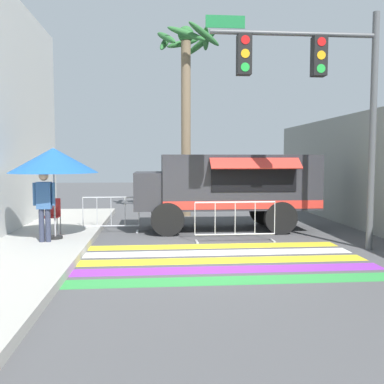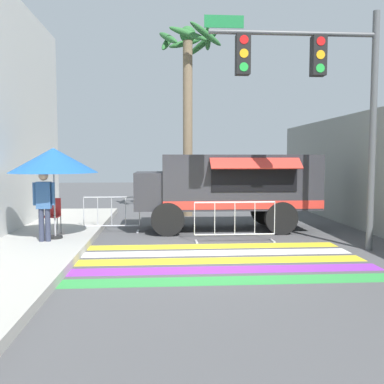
{
  "view_description": "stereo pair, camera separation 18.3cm",
  "coord_description": "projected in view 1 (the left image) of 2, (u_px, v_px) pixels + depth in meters",
  "views": [
    {
      "loc": [
        -1.39,
        -9.44,
        2.2
      ],
      "look_at": [
        -0.37,
        2.36,
        1.27
      ],
      "focal_mm": 40.0,
      "sensor_mm": 36.0,
      "label": 1
    },
    {
      "loc": [
        -1.21,
        -9.45,
        2.2
      ],
      "look_at": [
        -0.37,
        2.36,
        1.27
      ],
      "focal_mm": 40.0,
      "sensor_mm": 36.0,
      "label": 2
    }
  ],
  "objects": [
    {
      "name": "food_truck",
      "position": [
        224.0,
        184.0,
        13.15
      ],
      "size": [
        5.47,
        2.55,
        2.31
      ],
      "color": "#2D2D33",
      "rests_on": "ground_plane"
    },
    {
      "name": "vendor_person",
      "position": [
        44.0,
        202.0,
        10.32
      ],
      "size": [
        0.53,
        0.23,
        1.72
      ],
      "rotation": [
        0.0,
        0.0,
        0.25
      ],
      "color": "#2D3347",
      "rests_on": "sidewalk_left"
    },
    {
      "name": "traffic_signal_pole",
      "position": [
        319.0,
        84.0,
        9.95
      ],
      "size": [
        4.09,
        0.29,
        5.61
      ],
      "color": "#515456",
      "rests_on": "ground_plane"
    },
    {
      "name": "barricade_front",
      "position": [
        235.0,
        222.0,
        11.31
      ],
      "size": [
        2.16,
        0.44,
        1.07
      ],
      "color": "#B7BABF",
      "rests_on": "ground_plane"
    },
    {
      "name": "ground_plane",
      "position": [
        217.0,
        256.0,
        9.67
      ],
      "size": [
        60.0,
        60.0,
        0.0
      ],
      "primitive_type": "plane",
      "color": "#4C4C4F"
    },
    {
      "name": "palm_tree",
      "position": [
        187.0,
        84.0,
        16.04
      ],
      "size": [
        2.51,
        2.57,
        7.12
      ],
      "color": "#7A664C",
      "rests_on": "ground_plane"
    },
    {
      "name": "crosswalk_painted",
      "position": [
        220.0,
        260.0,
        9.23
      ],
      "size": [
        6.4,
        3.6,
        0.01
      ],
      "color": "green",
      "rests_on": "ground_plane"
    },
    {
      "name": "patio_umbrella",
      "position": [
        53.0,
        161.0,
        10.64
      ],
      "size": [
        2.19,
        2.19,
        2.29
      ],
      "color": "black",
      "rests_on": "sidewalk_left"
    },
    {
      "name": "concrete_wall_right",
      "position": [
        366.0,
        171.0,
        12.93
      ],
      "size": [
        0.2,
        16.0,
        3.63
      ],
      "color": "gray",
      "rests_on": "ground_plane"
    },
    {
      "name": "folding_chair",
      "position": [
        52.0,
        213.0,
        11.29
      ],
      "size": [
        0.41,
        0.41,
        0.97
      ],
      "rotation": [
        0.0,
        0.0,
        0.07
      ],
      "color": "#4C4C51",
      "rests_on": "sidewalk_left"
    },
    {
      "name": "barricade_side",
      "position": [
        111.0,
        215.0,
        12.72
      ],
      "size": [
        1.67,
        0.44,
        1.07
      ],
      "color": "#B7BABF",
      "rests_on": "ground_plane"
    }
  ]
}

